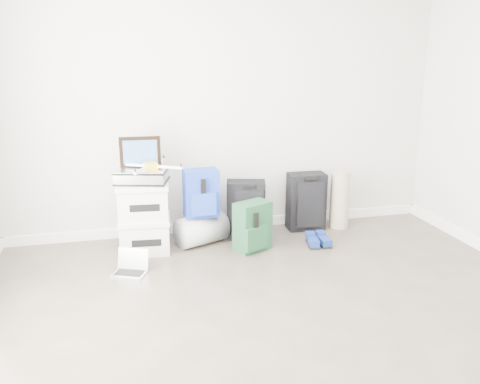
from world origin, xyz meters
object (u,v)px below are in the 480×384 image
object	(u,v)px
carry_on	(306,201)
laptop	(131,267)
large_suitcase	(246,210)
briefcase	(142,176)
duffel_bag	(202,229)
boxes_stack	(144,217)

from	to	relation	value
carry_on	laptop	xyz separation A→B (m)	(-1.87, -0.68, -0.26)
laptop	large_suitcase	bearing A→B (deg)	51.03
briefcase	duffel_bag	xyz separation A→B (m)	(0.55, 0.05, -0.59)
duffel_bag	large_suitcase	distance (m)	0.50
duffel_bag	carry_on	distance (m)	1.18
laptop	boxes_stack	bearing A→B (deg)	96.31
duffel_bag	carry_on	xyz separation A→B (m)	(1.16, 0.16, 0.16)
briefcase	laptop	bearing A→B (deg)	-93.04
large_suitcase	laptop	xyz separation A→B (m)	(-1.18, -0.58, -0.25)
duffel_bag	large_suitcase	bearing A→B (deg)	-15.29
large_suitcase	duffel_bag	bearing A→B (deg)	-158.64
large_suitcase	laptop	size ratio (longest dim) A/B	1.77
large_suitcase	laptop	world-z (taller)	large_suitcase
large_suitcase	carry_on	distance (m)	0.70
laptop	carry_on	bearing A→B (deg)	44.97
boxes_stack	carry_on	world-z (taller)	boxes_stack
laptop	briefcase	bearing A→B (deg)	96.31
briefcase	duffel_bag	size ratio (longest dim) A/B	0.93
large_suitcase	carry_on	bearing A→B (deg)	22.68
large_suitcase	carry_on	xyz separation A→B (m)	(0.69, 0.10, 0.01)
duffel_bag	briefcase	bearing A→B (deg)	162.78
duffel_bag	large_suitcase	xyz separation A→B (m)	(0.47, 0.06, 0.15)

